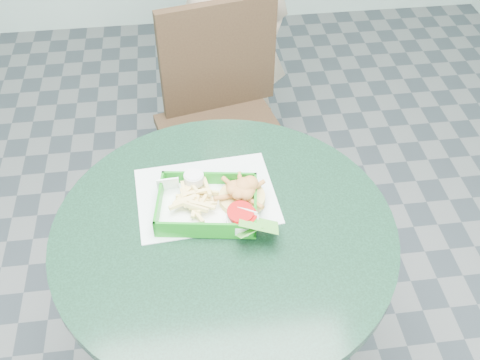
{
  "coord_description": "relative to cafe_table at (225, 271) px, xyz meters",
  "views": [
    {
      "loc": [
        -0.08,
        -0.96,
        1.89
      ],
      "look_at": [
        0.06,
        0.1,
        0.84
      ],
      "focal_mm": 42.0,
      "sensor_mm": 36.0,
      "label": 1
    }
  ],
  "objects": [
    {
      "name": "cafe_table",
      "position": [
        0.0,
        0.0,
        0.0
      ],
      "size": [
        0.91,
        0.91,
        0.75
      ],
      "color": "#28292C",
      "rests_on": "floor"
    },
    {
      "name": "dining_chair",
      "position": [
        0.07,
        0.81,
        -0.05
      ],
      "size": [
        0.47,
        0.47,
        0.93
      ],
      "rotation": [
        0.0,
        0.0,
        0.22
      ],
      "color": "#3A2111",
      "rests_on": "floor"
    },
    {
      "name": "diner_person",
      "position": [
        0.1,
        1.15,
        0.23
      ],
      "size": [
        0.68,
        0.54,
        1.61
      ],
      "primitive_type": "imported",
      "rotation": [
        0.0,
        0.0,
        2.84
      ],
      "color": "beige",
      "rests_on": "floor"
    },
    {
      "name": "placemat",
      "position": [
        -0.04,
        0.12,
        0.17
      ],
      "size": [
        0.4,
        0.31,
        0.0
      ],
      "primitive_type": "cube",
      "rotation": [
        0.0,
        0.0,
        0.07
      ],
      "color": "silver",
      "rests_on": "cafe_table"
    },
    {
      "name": "food_basket",
      "position": [
        -0.04,
        0.06,
        0.19
      ],
      "size": [
        0.26,
        0.19,
        0.05
      ],
      "rotation": [
        0.0,
        0.0,
        -0.15
      ],
      "color": "#138217",
      "rests_on": "placemat"
    },
    {
      "name": "crab_sandwich",
      "position": [
        0.05,
        0.09,
        0.22
      ],
      "size": [
        0.13,
        0.13,
        0.07
      ],
      "rotation": [
        0.0,
        0.0,
        0.04
      ],
      "color": "tan",
      "rests_on": "food_basket"
    },
    {
      "name": "fries_pile",
      "position": [
        -0.07,
        0.08,
        0.21
      ],
      "size": [
        0.16,
        0.16,
        0.05
      ],
      "primitive_type": null,
      "rotation": [
        0.0,
        0.0,
        -0.38
      ],
      "color": "#FADC7A",
      "rests_on": "food_basket"
    },
    {
      "name": "sauce_ramekin",
      "position": [
        -0.08,
        0.14,
        0.22
      ],
      "size": [
        0.06,
        0.06,
        0.03
      ],
      "rotation": [
        0.0,
        0.0,
        -0.17
      ],
      "color": "silver",
      "rests_on": "food_basket"
    },
    {
      "name": "garnish_cup",
      "position": [
        0.06,
        -0.0,
        0.21
      ],
      "size": [
        0.13,
        0.12,
        0.05
      ],
      "rotation": [
        0.0,
        0.0,
        0.27
      ],
      "color": "white",
      "rests_on": "food_basket"
    }
  ]
}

